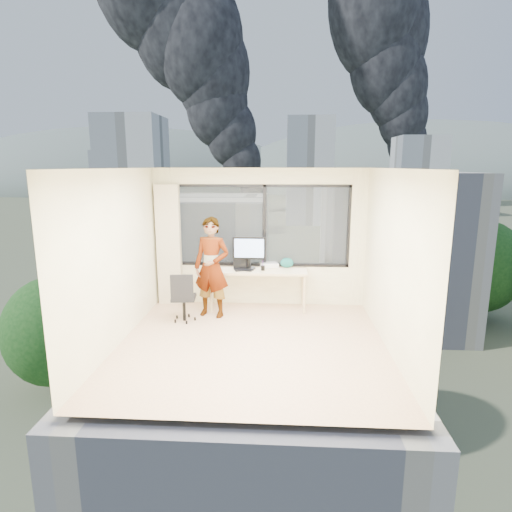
# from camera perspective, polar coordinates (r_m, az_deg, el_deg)

# --- Properties ---
(floor) EXTENTS (4.00, 4.00, 0.01)m
(floor) POSITION_cam_1_polar(r_m,az_deg,el_deg) (6.53, -0.56, -11.77)
(floor) COLOR beige
(floor) RESTS_ON ground
(ceiling) EXTENTS (4.00, 4.00, 0.01)m
(ceiling) POSITION_cam_1_polar(r_m,az_deg,el_deg) (5.98, -0.61, 11.68)
(ceiling) COLOR white
(ceiling) RESTS_ON ground
(wall_front) EXTENTS (4.00, 0.01, 2.60)m
(wall_front) POSITION_cam_1_polar(r_m,az_deg,el_deg) (4.20, -2.55, -6.53)
(wall_front) COLOR beige
(wall_front) RESTS_ON ground
(wall_left) EXTENTS (0.01, 4.00, 2.60)m
(wall_left) POSITION_cam_1_polar(r_m,az_deg,el_deg) (6.58, -18.24, -0.31)
(wall_left) COLOR beige
(wall_left) RESTS_ON ground
(wall_right) EXTENTS (0.01, 4.00, 2.60)m
(wall_right) POSITION_cam_1_polar(r_m,az_deg,el_deg) (6.31, 17.86, -0.79)
(wall_right) COLOR beige
(wall_right) RESTS_ON ground
(window_wall) EXTENTS (3.30, 0.16, 1.55)m
(window_wall) POSITION_cam_1_polar(r_m,az_deg,el_deg) (8.05, 0.80, 4.09)
(window_wall) COLOR black
(window_wall) RESTS_ON ground
(curtain) EXTENTS (0.45, 0.14, 2.30)m
(curtain) POSITION_cam_1_polar(r_m,az_deg,el_deg) (8.27, -11.60, 1.42)
(curtain) COLOR beige
(curtain) RESTS_ON floor
(desk) EXTENTS (1.80, 0.60, 0.75)m
(desk) POSITION_cam_1_polar(r_m,az_deg,el_deg) (7.96, 0.30, -4.47)
(desk) COLOR beige
(desk) RESTS_ON floor
(chair) EXTENTS (0.49, 0.49, 0.88)m
(chair) POSITION_cam_1_polar(r_m,az_deg,el_deg) (7.43, -9.68, -5.32)
(chair) COLOR black
(chair) RESTS_ON floor
(person) EXTENTS (0.73, 0.57, 1.77)m
(person) POSITION_cam_1_polar(r_m,az_deg,el_deg) (7.50, -5.97, -1.52)
(person) COLOR #2D2D33
(person) RESTS_ON floor
(monitor) EXTENTS (0.61, 0.13, 0.61)m
(monitor) POSITION_cam_1_polar(r_m,az_deg,el_deg) (7.88, -0.93, 0.45)
(monitor) COLOR black
(monitor) RESTS_ON desk
(game_console) EXTENTS (0.38, 0.34, 0.08)m
(game_console) POSITION_cam_1_polar(r_m,az_deg,el_deg) (8.09, 1.77, -1.18)
(game_console) COLOR white
(game_console) RESTS_ON desk
(laptop) EXTENTS (0.42, 0.44, 0.22)m
(laptop) POSITION_cam_1_polar(r_m,az_deg,el_deg) (7.84, -1.70, -1.09)
(laptop) COLOR black
(laptop) RESTS_ON desk
(cellphone) EXTENTS (0.12, 0.07, 0.01)m
(cellphone) POSITION_cam_1_polar(r_m,az_deg,el_deg) (7.74, -0.99, -2.04)
(cellphone) COLOR black
(cellphone) RESTS_ON desk
(pen_cup) EXTENTS (0.09, 0.09, 0.09)m
(pen_cup) POSITION_cam_1_polar(r_m,az_deg,el_deg) (7.80, 0.93, -1.62)
(pen_cup) COLOR black
(pen_cup) RESTS_ON desk
(handbag) EXTENTS (0.27, 0.20, 0.19)m
(handbag) POSITION_cam_1_polar(r_m,az_deg,el_deg) (8.02, 4.17, -0.91)
(handbag) COLOR #0B4243
(handbag) RESTS_ON desk
(exterior_ground) EXTENTS (400.00, 400.00, 0.04)m
(exterior_ground) POSITION_cam_1_polar(r_m,az_deg,el_deg) (127.06, 3.34, 4.50)
(exterior_ground) COLOR #515B3D
(exterior_ground) RESTS_ON ground
(near_bldg_a) EXTENTS (16.00, 12.00, 14.00)m
(near_bldg_a) POSITION_cam_1_polar(r_m,az_deg,el_deg) (38.41, -10.79, -2.71)
(near_bldg_a) COLOR #EBE2C4
(near_bldg_a) RESTS_ON exterior_ground
(near_bldg_b) EXTENTS (14.00, 13.00, 16.00)m
(near_bldg_b) POSITION_cam_1_polar(r_m,az_deg,el_deg) (46.27, 17.97, 0.69)
(near_bldg_b) COLOR silver
(near_bldg_b) RESTS_ON exterior_ground
(far_tower_a) EXTENTS (14.00, 14.00, 28.00)m
(far_tower_a) POSITION_cam_1_polar(r_m,az_deg,el_deg) (107.03, -16.04, 10.17)
(far_tower_a) COLOR silver
(far_tower_a) RESTS_ON exterior_ground
(far_tower_b) EXTENTS (13.00, 13.00, 30.00)m
(far_tower_b) POSITION_cam_1_polar(r_m,az_deg,el_deg) (126.20, 7.13, 11.21)
(far_tower_b) COLOR silver
(far_tower_b) RESTS_ON exterior_ground
(far_tower_c) EXTENTS (15.00, 15.00, 26.00)m
(far_tower_c) POSITION_cam_1_polar(r_m,az_deg,el_deg) (152.66, 20.85, 9.90)
(far_tower_c) COLOR silver
(far_tower_c) RESTS_ON exterior_ground
(far_tower_d) EXTENTS (16.00, 14.00, 22.00)m
(far_tower_d) POSITION_cam_1_polar(r_m,az_deg,el_deg) (167.36, -17.87, 9.54)
(far_tower_d) COLOR silver
(far_tower_d) RESTS_ON exterior_ground
(hill_a) EXTENTS (288.00, 216.00, 90.00)m
(hill_a) POSITION_cam_1_polar(r_m,az_deg,el_deg) (347.90, -16.91, 8.79)
(hill_a) COLOR slate
(hill_a) RESTS_ON exterior_ground
(hill_b) EXTENTS (300.00, 220.00, 96.00)m
(hill_b) POSITION_cam_1_polar(r_m,az_deg,el_deg) (341.24, 20.75, 8.48)
(hill_b) COLOR slate
(hill_b) RESTS_ON exterior_ground
(tree_a) EXTENTS (7.00, 7.00, 8.00)m
(tree_a) POSITION_cam_1_polar(r_m,az_deg,el_deg) (34.81, -25.37, -10.47)
(tree_a) COLOR #184617
(tree_a) RESTS_ON exterior_ground
(tree_b) EXTENTS (7.60, 7.60, 9.00)m
(tree_b) POSITION_cam_1_polar(r_m,az_deg,el_deg) (27.10, 11.11, -14.81)
(tree_b) COLOR #184617
(tree_b) RESTS_ON exterior_ground
(tree_c) EXTENTS (8.40, 8.40, 10.00)m
(tree_c) POSITION_cam_1_polar(r_m,az_deg,el_deg) (52.09, 27.93, -2.30)
(tree_c) COLOR #184617
(tree_c) RESTS_ON exterior_ground
(smoke_plume_a) EXTENTS (40.00, 24.00, 90.00)m
(smoke_plume_a) POSITION_cam_1_polar(r_m,az_deg,el_deg) (160.48, -0.29, 25.14)
(smoke_plume_a) COLOR black
(smoke_plume_a) RESTS_ON exterior_ground
(smoke_plume_b) EXTENTS (30.00, 18.00, 70.00)m
(smoke_plume_b) POSITION_cam_1_polar(r_m,az_deg,el_deg) (185.83, 21.81, 18.76)
(smoke_plume_b) COLOR black
(smoke_plume_b) RESTS_ON exterior_ground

